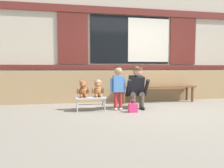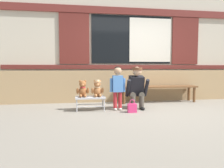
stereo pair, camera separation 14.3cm
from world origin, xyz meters
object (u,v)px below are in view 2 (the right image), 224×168
(teddy_bear_with_hat, at_px, (97,89))
(child_standing, at_px, (118,83))
(teddy_bear_plain, at_px, (83,89))
(handbag_on_ground, at_px, (132,108))
(wooden_bench_long, at_px, (158,88))
(adult_crouching, at_px, (137,88))
(small_display_bench, at_px, (90,98))

(teddy_bear_with_hat, distance_m, child_standing, 0.46)
(teddy_bear_plain, bearing_deg, handbag_on_ground, -20.22)
(wooden_bench_long, xyz_separation_m, teddy_bear_plain, (-2.03, -0.79, 0.09))
(teddy_bear_with_hat, bearing_deg, teddy_bear_plain, -179.87)
(teddy_bear_plain, relative_size, adult_crouching, 0.38)
(wooden_bench_long, bearing_deg, handbag_on_ground, -131.27)
(teddy_bear_plain, relative_size, child_standing, 0.38)
(child_standing, xyz_separation_m, handbag_on_ground, (0.25, -0.30, -0.50))
(small_display_bench, xyz_separation_m, child_standing, (0.60, -0.07, 0.33))
(teddy_bear_plain, relative_size, teddy_bear_with_hat, 1.00)
(small_display_bench, xyz_separation_m, teddy_bear_plain, (-0.16, 0.00, 0.20))
(wooden_bench_long, xyz_separation_m, adult_crouching, (-0.81, -0.77, 0.11))
(wooden_bench_long, bearing_deg, adult_crouching, -136.51)
(adult_crouching, bearing_deg, teddy_bear_plain, -179.03)
(small_display_bench, distance_m, child_standing, 0.68)
(wooden_bench_long, bearing_deg, child_standing, -145.90)
(small_display_bench, xyz_separation_m, adult_crouching, (1.05, 0.02, 0.21))
(teddy_bear_plain, distance_m, handbag_on_ground, 1.13)
(child_standing, bearing_deg, small_display_bench, 173.46)
(child_standing, bearing_deg, teddy_bear_with_hat, 170.81)
(wooden_bench_long, relative_size, teddy_bear_with_hat, 5.78)
(small_display_bench, distance_m, handbag_on_ground, 0.94)
(teddy_bear_with_hat, distance_m, adult_crouching, 0.89)
(adult_crouching, bearing_deg, teddy_bear_with_hat, -178.73)
(teddy_bear_plain, xyz_separation_m, teddy_bear_with_hat, (0.32, 0.00, 0.01))
(teddy_bear_with_hat, bearing_deg, adult_crouching, 1.27)
(wooden_bench_long, height_order, small_display_bench, wooden_bench_long)
(teddy_bear_with_hat, bearing_deg, handbag_on_ground, -28.42)
(small_display_bench, height_order, teddy_bear_plain, teddy_bear_plain)
(small_display_bench, bearing_deg, child_standing, -6.54)
(teddy_bear_plain, bearing_deg, child_standing, -5.27)
(child_standing, distance_m, adult_crouching, 0.48)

